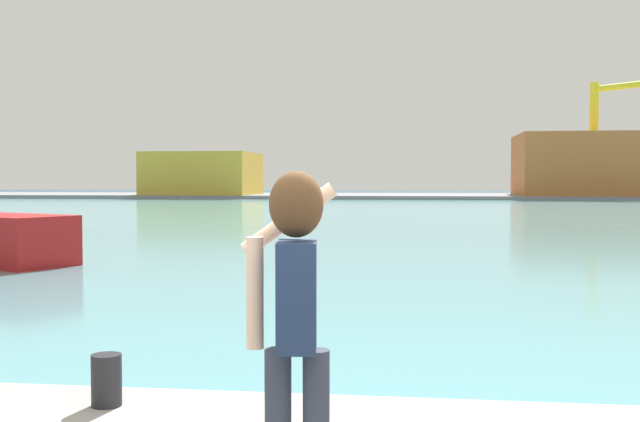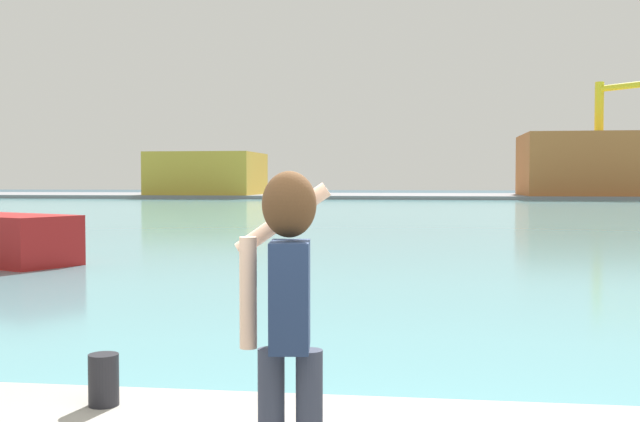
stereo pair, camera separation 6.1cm
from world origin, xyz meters
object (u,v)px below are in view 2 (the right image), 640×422
warehouse_right (596,165)px  port_crane (611,124)px  person_photographer (288,302)px  harbor_bollard (104,380)px  warehouse_left (208,174)px

warehouse_right → port_crane: bearing=-68.3°
person_photographer → warehouse_right: 91.54m
port_crane → harbor_bollard: bearing=-105.1°
warehouse_left → warehouse_right: size_ratio=0.75×
harbor_bollard → warehouse_left: 90.09m
harbor_bollard → person_photographer: bearing=-43.0°
person_photographer → port_crane: size_ratio=0.13×
harbor_bollard → port_crane: 88.63m
person_photographer → port_crane: bearing=-20.7°
person_photographer → port_crane: (21.28, 86.82, 6.88)m
warehouse_left → port_crane: port_crane is taller
harbor_bollard → warehouse_left: size_ratio=0.03×
person_photographer → port_crane: port_crane is taller
harbor_bollard → warehouse_left: (-24.07, 86.79, 2.23)m
warehouse_right → port_crane: 5.21m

